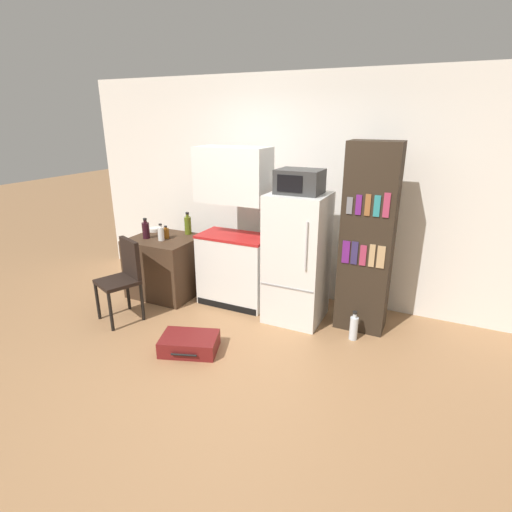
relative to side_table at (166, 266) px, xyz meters
name	(u,v)px	position (x,y,z in m)	size (l,w,h in m)	color
ground_plane	(216,372)	(1.47, -1.23, -0.38)	(24.00, 24.00, 0.00)	#A3754C
wall_back	(312,191)	(1.67, 0.77, 0.97)	(6.40, 0.10, 2.68)	white
side_table	(166,266)	(0.00, 0.00, 0.00)	(0.81, 0.74, 0.75)	#422D1E
kitchen_hutch	(234,236)	(0.94, 0.13, 0.49)	(0.85, 0.48, 1.88)	silver
refrigerator	(297,258)	(1.75, 0.07, 0.34)	(0.62, 0.62, 1.44)	silver
microwave	(300,181)	(1.75, 0.07, 1.19)	(0.46, 0.37, 0.25)	#333333
bookshelf	(367,240)	(2.47, 0.20, 0.62)	(0.52, 0.36, 1.98)	#2D2319
bottle_milk_white	(161,233)	(0.04, -0.10, 0.47)	(0.07, 0.07, 0.21)	white
bottle_olive_oil	(188,225)	(0.18, 0.28, 0.50)	(0.09, 0.09, 0.29)	#566619
bottle_wine_dark	(146,230)	(-0.18, -0.11, 0.48)	(0.09, 0.09, 0.26)	black
bottle_amber_beer	(166,233)	(0.04, 0.00, 0.44)	(0.08, 0.08, 0.16)	brown
bowl	(154,230)	(-0.31, 0.20, 0.40)	(0.16, 0.16, 0.04)	silver
chair	(124,273)	(0.01, -0.75, 0.17)	(0.52, 0.52, 0.92)	black
suitcase_large_flat	(189,344)	(1.05, -1.04, -0.30)	(0.64, 0.52, 0.16)	maroon
water_bottle_front	(354,328)	(2.47, -0.12, -0.24)	(0.08, 0.08, 0.32)	silver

